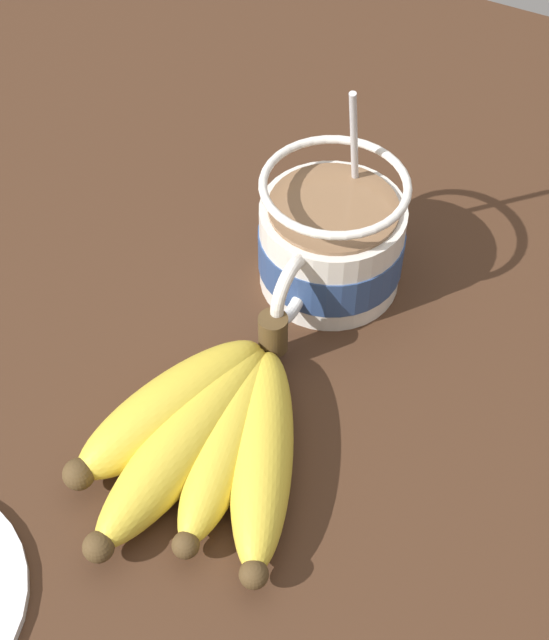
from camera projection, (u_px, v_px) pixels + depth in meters
table at (283, 360)px, 63.56cm from camera, size 100.26×100.26×3.57cm
coffee_mug at (334, 244)px, 63.24cm from camera, size 13.90×10.48×15.31cm
banana_bunch at (208, 434)px, 55.00cm from camera, size 19.70×15.96×4.41cm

